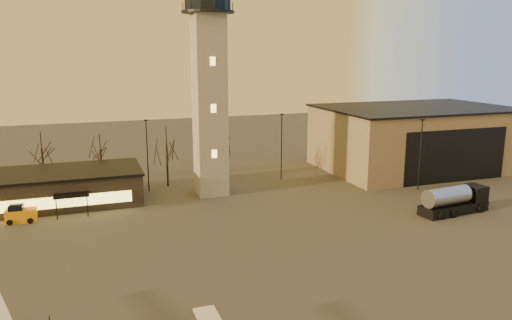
% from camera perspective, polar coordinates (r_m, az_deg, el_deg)
% --- Properties ---
extents(ground, '(220.00, 220.00, 0.00)m').
position_cam_1_polar(ground, '(42.77, 5.17, -14.45)').
color(ground, '#464341').
rests_on(ground, ground).
extents(control_tower, '(6.80, 6.80, 32.60)m').
position_cam_1_polar(control_tower, '(66.69, -5.38, 9.77)').
color(control_tower, '#9C9994').
rests_on(control_tower, ground).
extents(hangar, '(30.60, 20.60, 10.30)m').
position_cam_1_polar(hangar, '(87.29, 17.70, 2.45)').
color(hangar, '#856F57').
rests_on(hangar, ground).
extents(terminal, '(25.40, 12.20, 4.30)m').
position_cam_1_polar(terminal, '(69.05, -23.57, -3.05)').
color(terminal, black).
rests_on(terminal, ground).
extents(light_poles, '(58.50, 12.25, 10.14)m').
position_cam_1_polar(light_poles, '(69.12, -5.00, 0.73)').
color(light_poles, black).
rests_on(light_poles, ground).
extents(tree_row, '(37.20, 9.20, 8.80)m').
position_cam_1_polar(tree_row, '(75.05, -17.15, 1.56)').
color(tree_row, black).
rests_on(tree_row, ground).
extents(fuel_truck, '(9.41, 3.89, 3.40)m').
position_cam_1_polar(fuel_truck, '(65.19, 21.65, -4.50)').
color(fuel_truck, black).
rests_on(fuel_truck, ground).
extents(service_cart, '(3.35, 2.27, 2.05)m').
position_cam_1_polar(service_cart, '(63.70, -25.32, -5.74)').
color(service_cart, orange).
rests_on(service_cart, ground).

